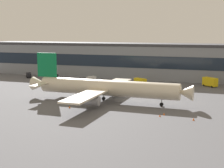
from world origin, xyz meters
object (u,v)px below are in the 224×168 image
stair_truck (210,82)px  traffic_cone_2 (164,114)px  traffic_cone_1 (160,115)px  crew_van (140,81)px  traffic_cone_0 (70,107)px  baggage_tug (55,76)px  belt_loader (29,75)px  traffic_cone_3 (194,119)px  airliner (105,88)px  follow_me_car (91,78)px

stair_truck → traffic_cone_2: bearing=-99.6°
traffic_cone_1 → crew_van: bearing=110.1°
traffic_cone_0 → crew_van: bearing=79.9°
baggage_tug → traffic_cone_2: (59.81, -50.85, -0.77)m
belt_loader → baggage_tug: size_ratio=1.54×
crew_van → traffic_cone_3: size_ratio=8.72×
airliner → stair_truck: (28.59, 40.11, -2.44)m
traffic_cone_3 → belt_loader: bearing=146.9°
belt_loader → baggage_tug: 12.79m
follow_me_car → crew_van: size_ratio=0.85×
follow_me_car → crew_van: (22.84, -3.48, 0.37)m
follow_me_car → traffic_cone_2: 64.35m
belt_loader → follow_me_car: size_ratio=1.32×
belt_loader → traffic_cone_2: (72.51, -49.36, -0.84)m
belt_loader → crew_van: bearing=-3.5°
follow_me_car → traffic_cone_3: bearing=-47.1°
belt_loader → traffic_cone_0: 68.06m
traffic_cone_0 → traffic_cone_2: size_ratio=1.02×
airliner → stair_truck: airliner is taller
stair_truck → belt_loader: bearing=-179.4°
belt_loader → traffic_cone_1: size_ratio=10.85×
traffic_cone_0 → baggage_tug: bearing=122.7°
belt_loader → follow_me_car: 31.46m
traffic_cone_0 → traffic_cone_2: (26.63, 0.90, -0.01)m
follow_me_car → stair_truck: stair_truck is taller
stair_truck → traffic_cone_3: stair_truck is taller
follow_me_car → traffic_cone_0: size_ratio=7.55×
baggage_tug → traffic_cone_3: bearing=-38.5°
airliner → traffic_cone_3: (27.87, -13.03, -4.10)m
follow_me_car → traffic_cone_1: follow_me_car is taller
crew_van → traffic_cone_0: bearing=-100.1°
traffic_cone_2 → traffic_cone_3: 8.31m
stair_truck → traffic_cone_2: (-8.49, -50.20, -1.67)m
crew_van → traffic_cone_2: 49.56m
baggage_tug → traffic_cone_3: size_ratio=6.39×
stair_truck → traffic_cone_2: size_ratio=9.92×
traffic_cone_1 → airliner: bearing=148.2°
airliner → follow_me_car: (-20.95, 39.46, -3.33)m
baggage_tug → airliner: bearing=-45.8°
follow_me_car → stair_truck: (49.54, 0.64, 0.89)m
belt_loader → traffic_cone_1: 88.25m
airliner → crew_van: size_ratio=9.20×
traffic_cone_0 → airliner: bearing=59.3°
airliner → belt_loader: airliner is taller
crew_van → traffic_cone_2: size_ratio=9.04×
traffic_cone_0 → traffic_cone_3: 34.46m
airliner → traffic_cone_1: airliner is taller
traffic_cone_0 → traffic_cone_3: bearing=-3.4°
follow_me_car → traffic_cone_1: 65.42m
traffic_cone_1 → follow_me_car: bearing=128.1°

